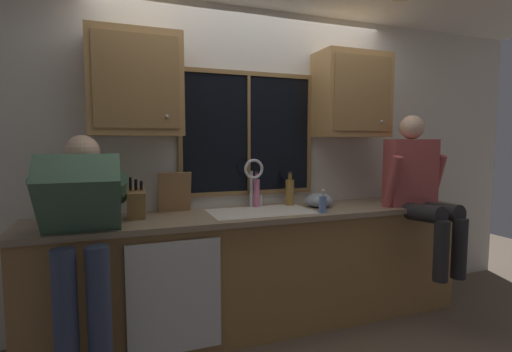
{
  "coord_description": "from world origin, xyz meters",
  "views": [
    {
      "loc": [
        -1.06,
        -2.98,
        1.46
      ],
      "look_at": [
        -0.06,
        -0.3,
        1.2
      ],
      "focal_mm": 26.35,
      "sensor_mm": 36.0,
      "label": 1
    }
  ],
  "objects_px": {
    "person_standing": "(82,230)",
    "cutting_board": "(175,192)",
    "bottle_tall_clear": "(290,192)",
    "bottle_green_glass": "(256,192)",
    "person_sitting_on_counter": "(419,185)",
    "mixing_bowl": "(319,200)",
    "soap_dispenser": "(323,204)",
    "knife_block": "(136,204)"
  },
  "relations": [
    {
      "from": "person_sitting_on_counter",
      "to": "bottle_tall_clear",
      "type": "height_order",
      "value": "person_sitting_on_counter"
    },
    {
      "from": "cutting_board",
      "to": "person_standing",
      "type": "bearing_deg",
      "value": -140.67
    },
    {
      "from": "bottle_tall_clear",
      "to": "bottle_green_glass",
      "type": "bearing_deg",
      "value": 175.49
    },
    {
      "from": "person_sitting_on_counter",
      "to": "knife_block",
      "type": "relative_size",
      "value": 3.92
    },
    {
      "from": "soap_dispenser",
      "to": "cutting_board",
      "type": "bearing_deg",
      "value": 157.56
    },
    {
      "from": "soap_dispenser",
      "to": "knife_block",
      "type": "bearing_deg",
      "value": 169.84
    },
    {
      "from": "person_sitting_on_counter",
      "to": "cutting_board",
      "type": "distance_m",
      "value": 1.98
    },
    {
      "from": "person_standing",
      "to": "mixing_bowl",
      "type": "distance_m",
      "value": 1.8
    },
    {
      "from": "mixing_bowl",
      "to": "soap_dispenser",
      "type": "distance_m",
      "value": 0.27
    },
    {
      "from": "bottle_green_glass",
      "to": "bottle_tall_clear",
      "type": "bearing_deg",
      "value": -4.51
    },
    {
      "from": "knife_block",
      "to": "bottle_green_glass",
      "type": "height_order",
      "value": "knife_block"
    },
    {
      "from": "knife_block",
      "to": "soap_dispenser",
      "type": "distance_m",
      "value": 1.36
    },
    {
      "from": "person_standing",
      "to": "person_sitting_on_counter",
      "type": "xyz_separation_m",
      "value": [
        2.53,
        0.02,
        0.16
      ]
    },
    {
      "from": "person_standing",
      "to": "mixing_bowl",
      "type": "relative_size",
      "value": 6.34
    },
    {
      "from": "person_sitting_on_counter",
      "to": "bottle_tall_clear",
      "type": "distance_m",
      "value": 1.06
    },
    {
      "from": "bottle_green_glass",
      "to": "knife_block",
      "type": "bearing_deg",
      "value": -169.55
    },
    {
      "from": "bottle_green_glass",
      "to": "bottle_tall_clear",
      "type": "distance_m",
      "value": 0.29
    },
    {
      "from": "person_sitting_on_counter",
      "to": "cutting_board",
      "type": "bearing_deg",
      "value": 165.73
    },
    {
      "from": "bottle_green_glass",
      "to": "bottle_tall_clear",
      "type": "height_order",
      "value": "bottle_green_glass"
    },
    {
      "from": "knife_block",
      "to": "soap_dispenser",
      "type": "height_order",
      "value": "knife_block"
    },
    {
      "from": "person_sitting_on_counter",
      "to": "knife_block",
      "type": "height_order",
      "value": "person_sitting_on_counter"
    },
    {
      "from": "person_standing",
      "to": "bottle_green_glass",
      "type": "height_order",
      "value": "person_standing"
    },
    {
      "from": "person_standing",
      "to": "knife_block",
      "type": "xyz_separation_m",
      "value": [
        0.32,
        0.31,
        0.09
      ]
    },
    {
      "from": "person_sitting_on_counter",
      "to": "soap_dispenser",
      "type": "distance_m",
      "value": 0.88
    },
    {
      "from": "bottle_tall_clear",
      "to": "person_standing",
      "type": "bearing_deg",
      "value": -163.49
    },
    {
      "from": "person_standing",
      "to": "bottle_tall_clear",
      "type": "height_order",
      "value": "person_standing"
    },
    {
      "from": "knife_block",
      "to": "soap_dispenser",
      "type": "relative_size",
      "value": 1.78
    },
    {
      "from": "mixing_bowl",
      "to": "bottle_green_glass",
      "type": "xyz_separation_m",
      "value": [
        -0.49,
        0.17,
        0.07
      ]
    },
    {
      "from": "person_standing",
      "to": "bottle_tall_clear",
      "type": "bearing_deg",
      "value": 16.51
    },
    {
      "from": "knife_block",
      "to": "bottle_green_glass",
      "type": "distance_m",
      "value": 0.98
    },
    {
      "from": "person_sitting_on_counter",
      "to": "bottle_green_glass",
      "type": "relative_size",
      "value": 4.21
    },
    {
      "from": "person_standing",
      "to": "mixing_bowl",
      "type": "bearing_deg",
      "value": 10.17
    },
    {
      "from": "person_sitting_on_counter",
      "to": "soap_dispenser",
      "type": "xyz_separation_m",
      "value": [
        -0.87,
        0.06,
        -0.11
      ]
    },
    {
      "from": "cutting_board",
      "to": "bottle_green_glass",
      "type": "height_order",
      "value": "cutting_board"
    },
    {
      "from": "person_standing",
      "to": "bottle_green_glass",
      "type": "xyz_separation_m",
      "value": [
        1.28,
        0.49,
        0.1
      ]
    },
    {
      "from": "person_standing",
      "to": "knife_block",
      "type": "relative_size",
      "value": 4.68
    },
    {
      "from": "person_standing",
      "to": "mixing_bowl",
      "type": "height_order",
      "value": "person_standing"
    },
    {
      "from": "bottle_green_glass",
      "to": "bottle_tall_clear",
      "type": "xyz_separation_m",
      "value": [
        0.29,
        -0.02,
        -0.01
      ]
    },
    {
      "from": "person_standing",
      "to": "cutting_board",
      "type": "bearing_deg",
      "value": 39.33
    },
    {
      "from": "person_standing",
      "to": "bottle_green_glass",
      "type": "bearing_deg",
      "value": 20.92
    },
    {
      "from": "bottle_green_glass",
      "to": "person_sitting_on_counter",
      "type": "bearing_deg",
      "value": -20.7
    },
    {
      "from": "cutting_board",
      "to": "mixing_bowl",
      "type": "relative_size",
      "value": 1.32
    }
  ]
}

